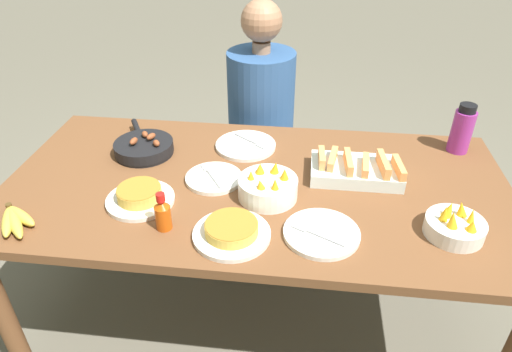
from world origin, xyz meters
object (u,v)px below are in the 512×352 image
at_px(banana_bunch, 14,220).
at_px(empty_plate_far_right, 246,145).
at_px(melon_tray, 356,169).
at_px(frittata_plate_side, 140,196).
at_px(frittata_plate_center, 232,231).
at_px(water_bottle, 462,129).
at_px(fruit_bowl_citrus, 268,187).
at_px(person_figure, 261,141).
at_px(hot_sauce_bottle, 163,213).
at_px(empty_plate_far_left, 214,178).
at_px(empty_plate_near_front, 321,233).
at_px(fruit_bowl_mango, 455,226).
at_px(skillet, 144,147).

relative_size(banana_bunch, empty_plate_far_right, 0.68).
relative_size(banana_bunch, melon_tray, 0.51).
height_order(frittata_plate_side, empty_plate_far_right, frittata_plate_side).
distance_m(banana_bunch, frittata_plate_side, 0.40).
relative_size(frittata_plate_center, water_bottle, 1.20).
relative_size(banana_bunch, fruit_bowl_citrus, 0.82).
bearing_deg(person_figure, water_bottle, -22.69).
bearing_deg(hot_sauce_bottle, frittata_plate_center, -4.28).
bearing_deg(melon_tray, frittata_plate_center, -136.09).
xyz_separation_m(banana_bunch, empty_plate_far_right, (0.67, 0.59, -0.01)).
relative_size(frittata_plate_side, empty_plate_far_left, 1.12).
relative_size(empty_plate_far_left, water_bottle, 1.03).
height_order(empty_plate_near_front, empty_plate_far_right, same).
bearing_deg(frittata_plate_center, banana_bunch, -178.10).
bearing_deg(person_figure, fruit_bowl_mango, -51.95).
distance_m(skillet, fruit_bowl_mango, 1.19).
height_order(banana_bunch, hot_sauce_bottle, hot_sauce_bottle).
distance_m(frittata_plate_side, water_bottle, 1.28).
bearing_deg(skillet, frittata_plate_side, 167.32).
bearing_deg(person_figure, frittata_plate_side, -110.82).
bearing_deg(empty_plate_far_left, empty_plate_near_front, -34.43).
xyz_separation_m(frittata_plate_center, empty_plate_near_front, (0.28, 0.04, -0.01)).
distance_m(empty_plate_far_left, fruit_bowl_citrus, 0.23).
distance_m(empty_plate_near_front, fruit_bowl_citrus, 0.27).
bearing_deg(frittata_plate_center, water_bottle, 37.66).
distance_m(fruit_bowl_citrus, hot_sauce_bottle, 0.38).
xyz_separation_m(frittata_plate_center, fruit_bowl_mango, (0.69, 0.09, 0.01)).
xyz_separation_m(banana_bunch, frittata_plate_side, (0.36, 0.17, 0.01)).
distance_m(frittata_plate_center, empty_plate_near_front, 0.28).
distance_m(frittata_plate_side, fruit_bowl_mango, 1.04).
xyz_separation_m(empty_plate_far_left, empty_plate_far_right, (0.08, 0.25, -0.00)).
relative_size(empty_plate_far_left, person_figure, 0.17).
distance_m(melon_tray, empty_plate_near_front, 0.38).
distance_m(banana_bunch, frittata_plate_center, 0.71).
height_order(banana_bunch, fruit_bowl_mango, fruit_bowl_mango).
distance_m(frittata_plate_side, fruit_bowl_citrus, 0.44).
bearing_deg(frittata_plate_side, skillet, 106.08).
bearing_deg(empty_plate_far_right, melon_tray, -21.61).
relative_size(fruit_bowl_citrus, hot_sauce_bottle, 1.56).
bearing_deg(frittata_plate_side, frittata_plate_center, -22.48).
bearing_deg(hot_sauce_bottle, frittata_plate_side, 134.20).
bearing_deg(water_bottle, hot_sauce_bottle, -149.29).
bearing_deg(banana_bunch, melon_tray, 20.42).
bearing_deg(frittata_plate_center, person_figure, 91.04).
bearing_deg(empty_plate_far_left, frittata_plate_side, -143.23).
relative_size(frittata_plate_side, fruit_bowl_citrus, 1.13).
bearing_deg(hot_sauce_bottle, fruit_bowl_citrus, 33.68).
bearing_deg(melon_tray, empty_plate_far_right, 158.39).
bearing_deg(empty_plate_near_front, empty_plate_far_left, 145.57).
distance_m(empty_plate_near_front, water_bottle, 0.83).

